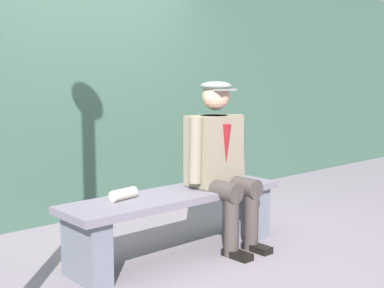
# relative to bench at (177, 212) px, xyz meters

# --- Properties ---
(ground_plane) EXTENTS (30.00, 30.00, 0.00)m
(ground_plane) POSITION_rel_bench_xyz_m (0.00, 0.00, -0.32)
(ground_plane) COLOR gray
(bench) EXTENTS (1.80, 0.48, 0.47)m
(bench) POSITION_rel_bench_xyz_m (0.00, 0.00, 0.00)
(bench) COLOR slate
(bench) RESTS_ON ground
(seated_man) EXTENTS (0.57, 0.62, 1.29)m
(seated_man) POSITION_rel_bench_xyz_m (-0.38, 0.07, 0.39)
(seated_man) COLOR gray
(seated_man) RESTS_ON ground
(rolled_magazine) EXTENTS (0.22, 0.11, 0.08)m
(rolled_magazine) POSITION_rel_bench_xyz_m (0.42, -0.07, 0.19)
(rolled_magazine) COLOR beige
(rolled_magazine) RESTS_ON bench
(stadium_wall) EXTENTS (12.00, 0.24, 2.59)m
(stadium_wall) POSITION_rel_bench_xyz_m (0.00, -1.48, 0.97)
(stadium_wall) COLOR #3D5D4D
(stadium_wall) RESTS_ON ground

